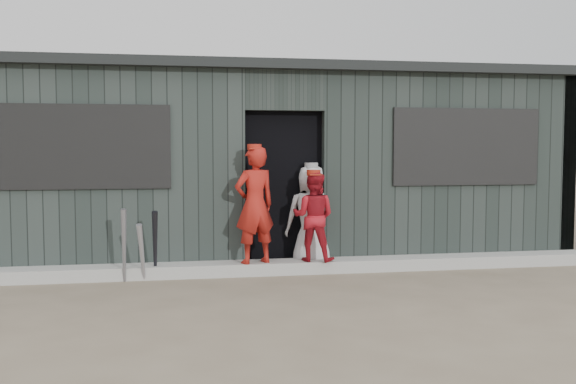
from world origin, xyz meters
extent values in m
plane|color=brown|center=(0.00, 0.00, 0.00)|extent=(80.00, 80.00, 0.00)
cube|color=gray|center=(0.00, 1.82, 0.07)|extent=(8.00, 0.36, 0.15)
cone|color=#96969E|center=(-1.74, 1.55, 0.34)|extent=(0.12, 0.29, 0.69)
cone|color=gray|center=(-1.93, 1.56, 0.43)|extent=(0.09, 0.23, 0.86)
cone|color=black|center=(-1.59, 1.66, 0.41)|extent=(0.08, 0.35, 0.82)
imported|color=maroon|center=(-0.42, 1.74, 0.85)|extent=(0.60, 0.49, 1.41)
imported|color=maroon|center=(0.31, 1.77, 0.70)|extent=(0.65, 0.59, 1.09)
imported|color=#BBBBBB|center=(0.34, 2.04, 0.66)|extent=(0.65, 0.43, 1.32)
cube|color=black|center=(0.00, 3.50, 1.20)|extent=(7.60, 2.70, 2.20)
cube|color=#2A322F|center=(-2.25, 2.10, 1.25)|extent=(3.50, 0.20, 2.50)
cube|color=#272F2C|center=(2.25, 2.10, 1.25)|extent=(3.50, 0.20, 2.50)
cube|color=#262D2A|center=(0.00, 2.10, 2.25)|extent=(1.00, 0.20, 0.50)
cube|color=#29312E|center=(3.90, 3.50, 1.25)|extent=(0.20, 3.00, 2.50)
cube|color=#29302D|center=(0.00, 4.90, 1.25)|extent=(8.00, 0.20, 2.50)
cube|color=black|center=(0.00, 3.50, 2.56)|extent=(8.30, 3.30, 0.12)
cube|color=black|center=(-2.40, 1.98, 1.55)|extent=(2.00, 0.04, 1.00)
cube|color=black|center=(2.40, 1.98, 1.55)|extent=(2.00, 0.04, 1.00)
cube|color=black|center=(-0.34, 2.65, 1.35)|extent=(0.22, 0.22, 0.84)
cube|color=black|center=(0.01, 2.61, 1.30)|extent=(0.21, 0.19, 0.75)
camera|label=1|loc=(-1.35, -5.86, 1.54)|focal=40.00mm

